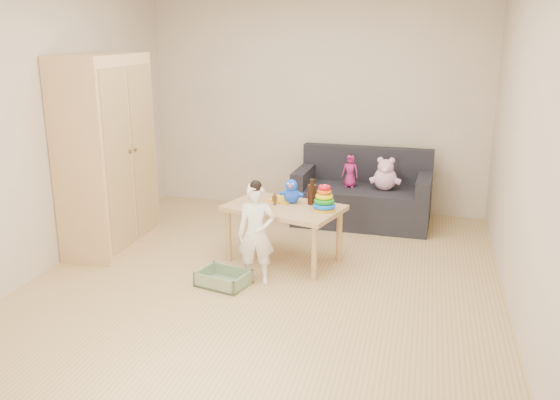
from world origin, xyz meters
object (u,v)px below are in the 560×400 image
(wardrobe, at_px, (106,154))
(toddler, at_px, (256,235))
(sofa, at_px, (362,206))
(play_table, at_px, (284,234))

(wardrobe, bearing_deg, toddler, -16.75)
(sofa, xyz_separation_m, toddler, (-0.70, -1.83, 0.22))
(wardrobe, xyz_separation_m, sofa, (2.35, 1.33, -0.74))
(sofa, height_order, play_table, play_table)
(play_table, bearing_deg, wardrobe, -179.15)
(play_table, relative_size, toddler, 1.20)
(wardrobe, height_order, toddler, wardrobe)
(sofa, bearing_deg, toddler, -108.54)
(play_table, distance_m, toddler, 0.56)
(wardrobe, distance_m, sofa, 2.80)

